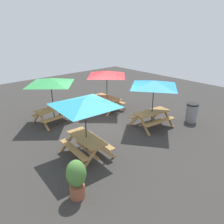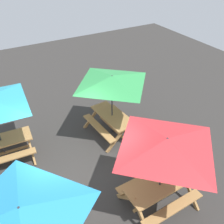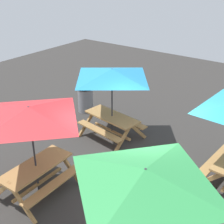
% 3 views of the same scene
% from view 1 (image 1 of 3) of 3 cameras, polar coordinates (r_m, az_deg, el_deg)
% --- Properties ---
extents(ground_plane, '(24.00, 24.00, 0.00)m').
position_cam_1_polar(ground_plane, '(10.81, -2.99, -3.71)').
color(ground_plane, '#33302D').
rests_on(ground_plane, ground).
extents(picnic_table_0, '(2.15, 2.15, 2.34)m').
position_cam_1_polar(picnic_table_0, '(10.99, -15.68, 6.97)').
color(picnic_table_0, '#A87A44').
rests_on(picnic_table_0, ground).
extents(picnic_table_1, '(2.26, 2.26, 2.34)m').
position_cam_1_polar(picnic_table_1, '(10.30, 10.88, 6.42)').
color(picnic_table_1, '#A87A44').
rests_on(picnic_table_1, ground).
extents(picnic_table_2, '(2.05, 2.05, 2.34)m').
position_cam_1_polar(picnic_table_2, '(12.35, -1.37, 9.33)').
color(picnic_table_2, '#A87A44').
rests_on(picnic_table_2, ground).
extents(picnic_table_3, '(2.82, 2.82, 2.34)m').
position_cam_1_polar(picnic_table_3, '(7.71, -7.12, 1.47)').
color(picnic_table_3, '#A87A44').
rests_on(picnic_table_3, ground).
extents(trash_bin_gray, '(0.59, 0.59, 0.98)m').
position_cam_1_polar(trash_bin_gray, '(11.85, 20.09, -0.13)').
color(trash_bin_gray, gray).
rests_on(trash_bin_gray, ground).
extents(potted_plant_0, '(0.57, 0.57, 1.23)m').
position_cam_1_polar(potted_plant_0, '(6.45, -9.26, -16.54)').
color(potted_plant_0, '#935138').
rests_on(potted_plant_0, ground).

